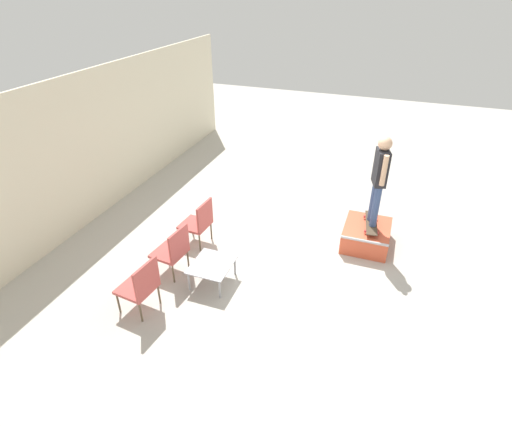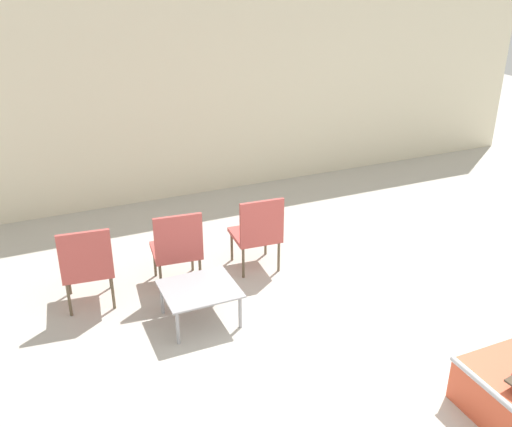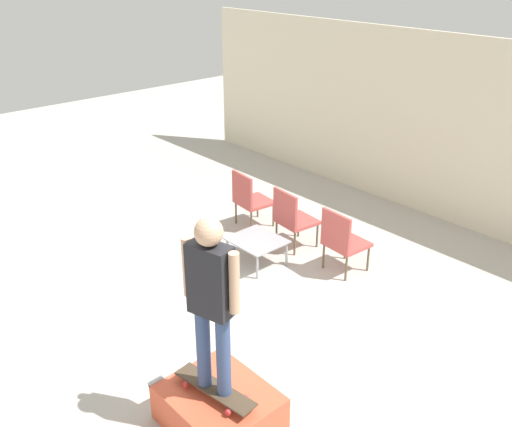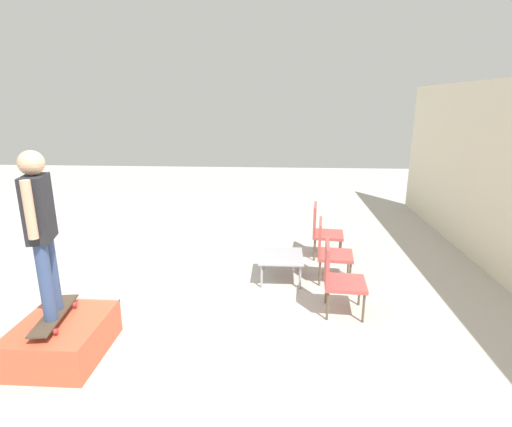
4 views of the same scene
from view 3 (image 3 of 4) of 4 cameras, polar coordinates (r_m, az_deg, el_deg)
ground_plane at (r=6.90m, az=-0.75°, el=-11.93°), size 24.00×24.00×0.00m
house_wall_back at (r=9.52m, az=20.34°, el=7.30°), size 12.00×0.06×3.00m
skate_ramp_box at (r=5.70m, az=-3.74°, el=-18.86°), size 1.06×0.86×0.43m
skateboard_on_ramp at (r=5.47m, az=-4.14°, el=-17.06°), size 0.89×0.34×0.07m
person_skater at (r=4.85m, az=-4.52°, el=-8.04°), size 0.55×0.29×1.72m
coffee_table at (r=8.13m, az=0.08°, el=-2.88°), size 0.75×0.66×0.38m
patio_chair_left at (r=9.15m, az=-0.65°, el=1.61°), size 0.57×0.57×0.94m
patio_chair_center at (r=8.51m, az=3.65°, el=-0.32°), size 0.57×0.57×0.94m
patio_chair_right at (r=7.93m, az=8.62°, el=-2.55°), size 0.56×0.56×0.94m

